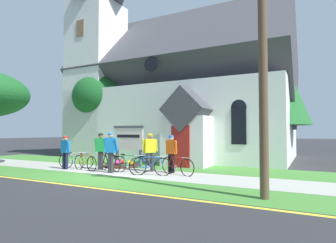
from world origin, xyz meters
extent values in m
plane|color=#2B2B2D|center=(0.00, 4.00, 0.00)|extent=(140.00, 140.00, 0.00)
cube|color=#A8A59E|center=(-1.25, 1.47, 0.01)|extent=(32.00, 2.33, 0.01)
cube|color=#427F33|center=(-1.25, -0.71, 0.00)|extent=(32.00, 2.02, 0.01)
cube|color=#427F33|center=(-1.25, 4.11, 0.00)|extent=(24.00, 2.95, 0.01)
cube|color=yellow|center=(-1.25, -1.87, 0.00)|extent=(28.00, 0.16, 0.01)
cube|color=white|center=(-1.25, 9.96, 2.37)|extent=(14.99, 8.75, 4.74)
cube|color=#424247|center=(-1.25, 9.96, 6.37)|extent=(15.49, 8.91, 8.91)
cube|color=white|center=(-7.07, 7.25, 5.72)|extent=(3.34, 3.34, 11.44)
cube|color=#7F6047|center=(-7.07, 5.56, 9.10)|extent=(0.70, 0.06, 1.20)
cube|color=white|center=(1.45, 4.78, 1.30)|extent=(2.40, 1.60, 2.60)
cube|color=#424247|center=(1.45, 4.78, 2.95)|extent=(2.40, 1.80, 2.40)
cube|color=maroon|center=(1.45, 3.96, 1.05)|extent=(1.00, 0.06, 2.10)
cube|color=black|center=(4.00, 5.55, 2.10)|extent=(0.76, 0.06, 1.90)
cone|color=black|center=(4.00, 5.55, 3.05)|extent=(0.80, 0.06, 0.80)
cylinder|color=black|center=(-1.25, 5.55, 5.88)|extent=(0.90, 0.06, 0.90)
cube|color=#474C56|center=(-2.15, 3.52, 0.43)|extent=(0.12, 0.12, 0.85)
cube|color=#474C56|center=(-0.59, 3.46, 0.43)|extent=(0.12, 0.12, 0.85)
cube|color=silver|center=(-1.37, 3.49, 1.42)|extent=(1.86, 0.15, 1.14)
cube|color=#474C56|center=(-1.37, 3.49, 2.06)|extent=(1.98, 0.20, 0.12)
cube|color=black|center=(-1.38, 3.44, 1.56)|extent=(1.49, 0.07, 0.16)
cylinder|color=#382319|center=(-1.37, 2.93, 0.05)|extent=(1.89, 1.89, 0.10)
ellipsoid|color=gold|center=(-0.87, 2.91, 0.22)|extent=(0.36, 0.36, 0.24)
ellipsoid|color=red|center=(-1.69, 3.23, 0.22)|extent=(0.36, 0.36, 0.24)
ellipsoid|color=#CC338C|center=(-1.46, 2.69, 0.22)|extent=(0.36, 0.36, 0.24)
torus|color=black|center=(-1.42, 1.55, 0.35)|extent=(0.72, 0.27, 0.74)
torus|color=black|center=(-0.46, 1.24, 0.35)|extent=(0.72, 0.27, 0.74)
cylinder|color=black|center=(-0.79, 1.34, 0.52)|extent=(0.54, 0.21, 0.47)
cylinder|color=black|center=(-0.89, 1.38, 0.75)|extent=(0.73, 0.27, 0.06)
cylinder|color=black|center=(-1.14, 1.46, 0.53)|extent=(0.25, 0.11, 0.48)
cylinder|color=black|center=(-1.23, 1.49, 0.33)|extent=(0.40, 0.16, 0.09)
cylinder|color=black|center=(-1.34, 1.52, 0.56)|extent=(0.22, 0.10, 0.43)
cylinder|color=black|center=(-0.50, 1.25, 0.55)|extent=(0.12, 0.07, 0.40)
ellipsoid|color=black|center=(-1.25, 1.50, 0.80)|extent=(0.25, 0.15, 0.05)
cylinder|color=silver|center=(-0.53, 1.26, 0.76)|extent=(0.43, 0.16, 0.03)
cylinder|color=silver|center=(-1.04, 1.43, 0.30)|extent=(0.18, 0.08, 0.18)
torus|color=black|center=(-0.29, 1.26, 0.35)|extent=(0.74, 0.17, 0.74)
torus|color=black|center=(0.74, 1.46, 0.35)|extent=(0.74, 0.17, 0.74)
cylinder|color=#19723F|center=(0.39, 1.39, 0.52)|extent=(0.57, 0.14, 0.47)
cylinder|color=#19723F|center=(0.28, 1.37, 0.75)|extent=(0.77, 0.18, 0.06)
cylinder|color=#19723F|center=(0.01, 1.32, 0.53)|extent=(0.27, 0.08, 0.48)
cylinder|color=#19723F|center=(-0.09, 1.30, 0.33)|extent=(0.43, 0.11, 0.09)
cylinder|color=#19723F|center=(-0.20, 1.28, 0.56)|extent=(0.23, 0.08, 0.43)
cylinder|color=#19723F|center=(0.70, 1.45, 0.55)|extent=(0.12, 0.06, 0.39)
ellipsoid|color=black|center=(-0.11, 1.30, 0.79)|extent=(0.25, 0.12, 0.05)
cylinder|color=silver|center=(0.66, 1.44, 0.76)|extent=(0.44, 0.11, 0.03)
cylinder|color=silver|center=(0.12, 1.34, 0.30)|extent=(0.18, 0.05, 0.18)
torus|color=black|center=(-2.51, 1.08, 0.34)|extent=(0.70, 0.17, 0.71)
torus|color=black|center=(-1.53, 0.88, 0.34)|extent=(0.70, 0.17, 0.71)
cylinder|color=orange|center=(-1.86, 0.95, 0.50)|extent=(0.54, 0.14, 0.46)
cylinder|color=orange|center=(-1.97, 0.97, 0.72)|extent=(0.73, 0.18, 0.04)
cylinder|color=orange|center=(-2.23, 1.02, 0.51)|extent=(0.25, 0.08, 0.46)
cylinder|color=orange|center=(-2.31, 1.04, 0.31)|extent=(0.40, 0.11, 0.09)
cylinder|color=orange|center=(-2.42, 1.06, 0.53)|extent=(0.21, 0.08, 0.40)
cylinder|color=orange|center=(-1.57, 0.89, 0.53)|extent=(0.12, 0.06, 0.39)
ellipsoid|color=black|center=(-2.33, 1.04, 0.76)|extent=(0.25, 0.13, 0.05)
cylinder|color=silver|center=(-1.61, 0.90, 0.74)|extent=(0.44, 0.11, 0.03)
cylinder|color=silver|center=(-2.12, 1.00, 0.29)|extent=(0.18, 0.05, 0.18)
torus|color=black|center=(1.82, 1.94, 0.35)|extent=(0.71, 0.25, 0.74)
torus|color=black|center=(2.84, 1.61, 0.35)|extent=(0.71, 0.25, 0.74)
cylinder|color=#A51E19|center=(2.50, 1.72, 0.51)|extent=(0.57, 0.21, 0.44)
cylinder|color=#A51E19|center=(2.38, 1.76, 0.72)|extent=(0.77, 0.27, 0.05)
cylinder|color=#A51E19|center=(2.12, 1.84, 0.51)|extent=(0.27, 0.11, 0.45)
cylinder|color=#A51E19|center=(2.02, 1.87, 0.32)|extent=(0.43, 0.16, 0.09)
cylinder|color=#A51E19|center=(1.91, 1.91, 0.54)|extent=(0.23, 0.10, 0.40)
cylinder|color=#A51E19|center=(2.80, 1.63, 0.53)|extent=(0.13, 0.07, 0.37)
ellipsoid|color=black|center=(2.00, 1.88, 0.76)|extent=(0.25, 0.15, 0.05)
cylinder|color=silver|center=(2.76, 1.64, 0.73)|extent=(0.43, 0.16, 0.03)
cylinder|color=silver|center=(2.23, 1.81, 0.30)|extent=(0.18, 0.07, 0.18)
torus|color=black|center=(0.91, 0.94, 0.36)|extent=(0.72, 0.28, 0.75)
torus|color=black|center=(1.92, 1.29, 0.36)|extent=(0.72, 0.28, 0.75)
cylinder|color=#194CA5|center=(1.57, 1.17, 0.53)|extent=(0.56, 0.22, 0.47)
cylinder|color=#194CA5|center=(1.46, 1.13, 0.75)|extent=(0.76, 0.29, 0.04)
cylinder|color=#194CA5|center=(1.20, 1.04, 0.53)|extent=(0.26, 0.12, 0.46)
cylinder|color=#194CA5|center=(1.11, 1.01, 0.33)|extent=(0.42, 0.18, 0.09)
cylinder|color=#194CA5|center=(1.00, 0.97, 0.55)|extent=(0.22, 0.11, 0.41)
cylinder|color=#194CA5|center=(1.88, 1.28, 0.55)|extent=(0.13, 0.07, 0.40)
ellipsoid|color=black|center=(1.09, 1.00, 0.78)|extent=(0.25, 0.15, 0.05)
cylinder|color=silver|center=(1.83, 1.26, 0.77)|extent=(0.42, 0.17, 0.03)
cylinder|color=silver|center=(1.31, 1.08, 0.30)|extent=(0.18, 0.08, 0.18)
torus|color=black|center=(-3.49, 1.20, 0.35)|extent=(0.72, 0.27, 0.74)
torus|color=black|center=(-2.49, 1.54, 0.35)|extent=(0.72, 0.27, 0.74)
cylinder|color=#B7B7BC|center=(-2.83, 1.42, 0.53)|extent=(0.56, 0.22, 0.48)
cylinder|color=#B7B7BC|center=(-2.94, 1.39, 0.74)|extent=(0.76, 0.29, 0.06)
cylinder|color=#B7B7BC|center=(-3.20, 1.30, 0.52)|extent=(0.26, 0.12, 0.45)
cylinder|color=#B7B7BC|center=(-3.29, 1.27, 0.33)|extent=(0.42, 0.17, 0.09)
cylinder|color=#B7B7BC|center=(-3.40, 1.23, 0.54)|extent=(0.22, 0.11, 0.39)
cylinder|color=#B7B7BC|center=(-2.53, 1.53, 0.55)|extent=(0.13, 0.07, 0.41)
ellipsoid|color=black|center=(-3.31, 1.26, 0.76)|extent=(0.25, 0.15, 0.05)
cylinder|color=silver|center=(-2.57, 1.51, 0.77)|extent=(0.43, 0.17, 0.03)
cylinder|color=silver|center=(-3.09, 1.33, 0.30)|extent=(0.18, 0.08, 0.18)
cylinder|color=#2D2D33|center=(-1.59, 1.46, 0.43)|extent=(0.15, 0.15, 0.86)
cylinder|color=#2D2D33|center=(-1.47, 1.48, 0.43)|extent=(0.15, 0.15, 0.86)
cube|color=green|center=(-1.53, 1.47, 1.17)|extent=(0.51, 0.29, 0.63)
sphere|color=#936B51|center=(-1.53, 1.47, 1.59)|extent=(0.22, 0.22, 0.22)
ellipsoid|color=black|center=(-1.53, 1.47, 1.65)|extent=(0.28, 0.32, 0.16)
cylinder|color=green|center=(-1.82, 1.45, 1.20)|extent=(0.09, 0.15, 0.57)
cylinder|color=green|center=(-1.24, 1.49, 1.20)|extent=(0.09, 0.20, 0.57)
cylinder|color=#2D2D33|center=(0.79, 1.95, 0.42)|extent=(0.15, 0.15, 0.85)
cylinder|color=#2D2D33|center=(0.92, 2.10, 0.42)|extent=(0.15, 0.15, 0.85)
cube|color=yellow|center=(0.85, 2.03, 1.16)|extent=(0.46, 0.49, 0.62)
sphere|color=#936B51|center=(0.85, 2.03, 1.58)|extent=(0.22, 0.22, 0.22)
ellipsoid|color=gold|center=(0.85, 2.03, 1.64)|extent=(0.36, 0.35, 0.15)
cylinder|color=yellow|center=(0.64, 1.83, 1.19)|extent=(0.09, 0.15, 0.56)
cylinder|color=yellow|center=(1.07, 2.22, 1.19)|extent=(0.09, 0.14, 0.56)
cylinder|color=black|center=(1.75, 2.22, 0.41)|extent=(0.15, 0.15, 0.81)
cylinder|color=black|center=(1.92, 2.19, 0.41)|extent=(0.15, 0.15, 0.81)
cube|color=#E55914|center=(1.83, 2.20, 1.11)|extent=(0.49, 0.29, 0.59)
sphere|color=beige|center=(1.83, 2.20, 1.51)|extent=(0.21, 0.21, 0.21)
ellipsoid|color=#1E59B2|center=(1.83, 2.20, 1.57)|extent=(0.27, 0.30, 0.15)
cylinder|color=#E55914|center=(1.57, 2.30, 1.14)|extent=(0.09, 0.24, 0.54)
cylinder|color=#E55914|center=(2.10, 2.11, 1.14)|extent=(0.09, 0.18, 0.54)
cylinder|color=#2D2D33|center=(-0.41, 0.91, 0.44)|extent=(0.15, 0.15, 0.88)
cylinder|color=#2D2D33|center=(-0.52, 0.89, 0.44)|extent=(0.15, 0.15, 0.88)
cube|color=blue|center=(-0.46, 0.90, 1.20)|extent=(0.52, 0.27, 0.64)
sphere|color=tan|center=(-0.46, 0.90, 1.64)|extent=(0.23, 0.23, 0.23)
ellipsoid|color=#1E59B2|center=(-0.46, 0.90, 1.70)|extent=(0.28, 0.32, 0.16)
cylinder|color=blue|center=(-0.16, 0.90, 1.24)|extent=(0.09, 0.24, 0.58)
cylinder|color=blue|center=(-0.76, 0.90, 1.24)|extent=(0.09, 0.18, 0.59)
cylinder|color=#191E38|center=(-3.08, 0.86, 0.40)|extent=(0.15, 0.15, 0.79)
cylinder|color=#191E38|center=(-3.29, 0.88, 0.40)|extent=(0.15, 0.15, 0.79)
cube|color=blue|center=(-3.18, 0.87, 1.08)|extent=(0.46, 0.24, 0.58)
sphere|color=tan|center=(-3.18, 0.87, 1.47)|extent=(0.20, 0.20, 0.20)
ellipsoid|color=red|center=(-3.18, 0.87, 1.53)|extent=(0.24, 0.27, 0.14)
cylinder|color=blue|center=(-2.92, 0.81, 1.11)|extent=(0.09, 0.18, 0.53)
cylinder|color=blue|center=(-3.45, 0.94, 1.11)|extent=(0.09, 0.15, 0.53)
cylinder|color=brown|center=(6.17, -0.87, 4.16)|extent=(0.24, 0.24, 8.32)
cylinder|color=#3D2D1E|center=(5.35, 9.47, 1.10)|extent=(0.34, 0.34, 2.20)
cone|color=#23662D|center=(5.35, 9.47, 4.90)|extent=(4.11, 4.11, 5.40)
cylinder|color=#4C3823|center=(-6.40, 6.80, 1.27)|extent=(0.24, 0.24, 2.55)
ellipsoid|color=#195623|center=(-6.40, 6.80, 4.34)|extent=(3.74, 3.74, 3.26)
camera|label=1|loc=(7.31, -8.64, 1.78)|focal=29.60mm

